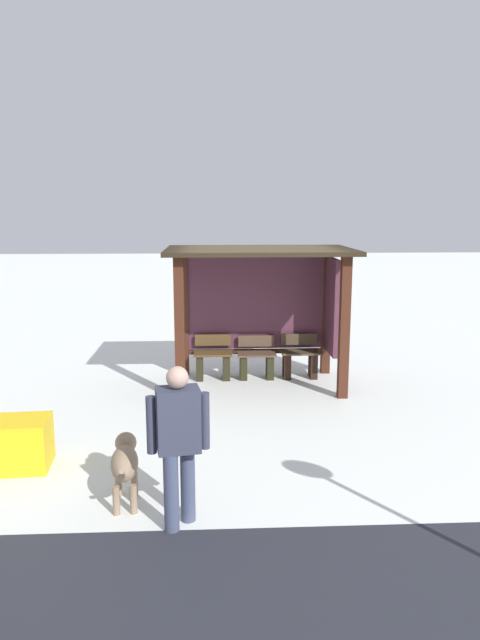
% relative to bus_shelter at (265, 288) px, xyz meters
% --- Properties ---
extents(ground_plane, '(60.00, 60.00, 0.00)m').
position_rel_bus_shelter_xyz_m(ground_plane, '(-0.13, -0.25, -1.64)').
color(ground_plane, white).
extents(bus_shelter, '(3.04, 1.90, 2.32)m').
position_rel_bus_shelter_xyz_m(bus_shelter, '(0.00, 0.00, 0.00)').
color(bus_shelter, '#401F14').
rests_on(bus_shelter, ground).
extents(bench_left_inside, '(0.67, 0.40, 0.76)m').
position_rel_bus_shelter_xyz_m(bench_left_inside, '(-0.90, 0.18, -1.33)').
color(bench_left_inside, '#50381E').
rests_on(bench_left_inside, ground).
extents(bench_center_inside, '(0.67, 0.38, 0.74)m').
position_rel_bus_shelter_xyz_m(bench_center_inside, '(-0.13, 0.18, -1.34)').
color(bench_center_inside, '#503A2C').
rests_on(bench_center_inside, ground).
extents(bench_right_inside, '(0.67, 0.37, 0.76)m').
position_rel_bus_shelter_xyz_m(bench_right_inside, '(0.64, 0.18, -1.32)').
color(bench_right_inside, '#453726').
rests_on(bench_right_inside, ground).
extents(person_walking, '(0.59, 0.33, 1.56)m').
position_rel_bus_shelter_xyz_m(person_walking, '(-1.22, -4.61, -0.74)').
color(person_walking, '#363A4F').
rests_on(person_walking, ground).
extents(dog, '(0.33, 0.96, 0.62)m').
position_rel_bus_shelter_xyz_m(dog, '(-1.80, -4.13, -1.21)').
color(dog, '#93795E').
rests_on(dog, ground).
extents(grit_bin, '(0.74, 0.61, 0.58)m').
position_rel_bus_shelter_xyz_m(grit_bin, '(-3.15, -3.28, -1.35)').
color(grit_bin, yellow).
rests_on(grit_bin, ground).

